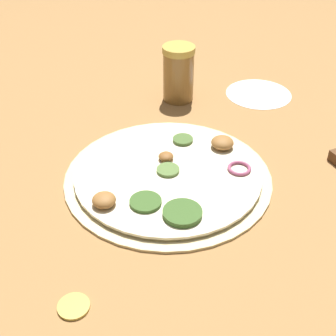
# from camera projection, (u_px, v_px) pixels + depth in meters

# --- Properties ---
(ground_plane) EXTENTS (3.00, 3.00, 0.00)m
(ground_plane) POSITION_uv_depth(u_px,v_px,m) (168.00, 178.00, 0.69)
(ground_plane) COLOR #9E703F
(pizza) EXTENTS (0.30, 0.30, 0.03)m
(pizza) POSITION_uv_depth(u_px,v_px,m) (169.00, 175.00, 0.69)
(pizza) COLOR beige
(pizza) RESTS_ON ground_plane
(spice_jar) EXTENTS (0.06, 0.06, 0.10)m
(spice_jar) POSITION_uv_depth(u_px,v_px,m) (178.00, 73.00, 0.86)
(spice_jar) COLOR olive
(spice_jar) RESTS_ON ground_plane
(loose_cap) EXTENTS (0.04, 0.04, 0.01)m
(loose_cap) POSITION_uv_depth(u_px,v_px,m) (73.00, 305.00, 0.50)
(loose_cap) COLOR gold
(loose_cap) RESTS_ON ground_plane
(flour_patch) EXTENTS (0.13, 0.13, 0.00)m
(flour_patch) POSITION_uv_depth(u_px,v_px,m) (258.00, 94.00, 0.90)
(flour_patch) COLOR white
(flour_patch) RESTS_ON ground_plane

